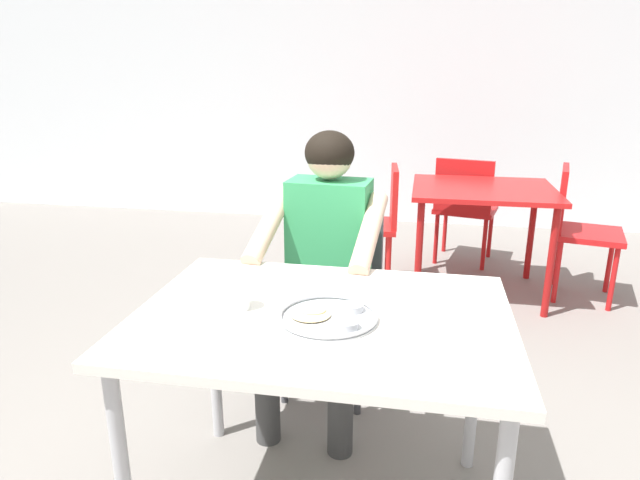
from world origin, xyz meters
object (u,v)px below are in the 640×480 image
Objects in this scene: table_foreground at (322,337)px; chair_red_left at (376,218)px; thali_tray at (328,316)px; drinking_cup at (237,293)px; table_background_red at (483,201)px; chair_red_far at (465,203)px; chair_foreground at (335,288)px; diner_foreground at (324,253)px; chair_red_right at (577,223)px.

chair_red_left reaches higher than table_foreground.
thali_tray is 2.16m from chair_red_left.
drinking_cup is 2.16m from chair_red_left.
table_foreground is at bearing 3.16° from drinking_cup.
drinking_cup is (-0.29, 0.03, 0.04)m from thali_tray.
chair_red_far is at bearing 96.72° from table_background_red.
chair_red_left is 0.85m from chair_red_far.
drinking_cup is 0.12× the size of chair_red_far.
table_foreground is 0.29m from drinking_cup.
chair_red_far is at bearing 69.14° from chair_foreground.
thali_tray is 0.29m from drinking_cup.
table_foreground is 1.25× the size of table_background_red.
table_background_red is at bearing 66.68° from drinking_cup.
chair_red_right is (1.38, 1.53, -0.22)m from diner_foreground.
chair_red_left is 1.29m from chair_red_right.
drinking_cup is at bearing -102.39° from diner_foreground.
chair_red_left reaches higher than table_background_red.
chair_red_far reaches higher than thali_tray.
chair_red_left reaches higher than chair_foreground.
drinking_cup is 0.96m from chair_foreground.
table_background_red is at bearing -83.28° from chair_red_far.
table_background_red is 0.62m from chair_red_right.
chair_red_left is at bearing 83.49° from drinking_cup.
drinking_cup is at bearing -124.87° from chair_red_right.
chair_red_far is (0.71, 2.05, -0.24)m from diner_foreground.
chair_red_right reaches higher than chair_red_left.
drinking_cup is 0.08× the size of diner_foreground.
diner_foreground is 2.07m from chair_red_right.
drinking_cup reaches higher than chair_foreground.
drinking_cup is at bearing -113.32° from table_background_red.
chair_foreground reaches higher than table_foreground.
diner_foreground reaches higher than chair_foreground.
diner_foreground is at bearing -109.13° from chair_red_far.
chair_red_far is at bearing 78.21° from thali_tray.
table_background_red is at bearing 62.24° from diner_foreground.
table_background_red is (0.78, 1.48, -0.08)m from diner_foreground.
chair_red_right reaches higher than drinking_cup.
chair_red_far is (0.61, 0.59, -0.01)m from chair_red_left.
thali_tray is 0.36× the size of chair_foreground.
table_foreground is 2.11m from chair_red_left.
drinking_cup reaches higher than table_background_red.
table_background_red is 0.70m from chair_red_left.
chair_red_right is (1.53, 2.19, -0.30)m from drinking_cup.
table_foreground is 0.92× the size of diner_foreground.
chair_red_right is 0.85m from chair_red_far.
chair_red_far reaches higher than table_background_red.
chair_foreground is at bearing 86.45° from diner_foreground.
chair_red_far is (-0.07, 0.57, -0.15)m from table_background_red.
diner_foreground is (-0.01, -0.22, 0.24)m from chair_foreground.
diner_foreground is 1.35× the size of table_background_red.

